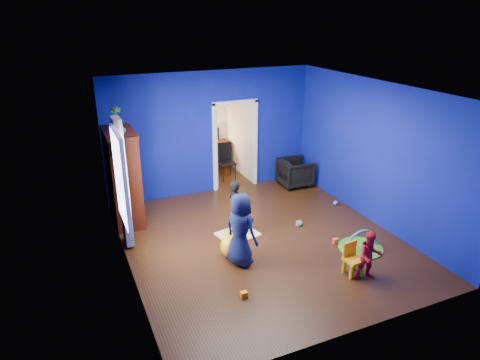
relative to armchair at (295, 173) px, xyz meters
name	(u,v)px	position (x,y,z in m)	size (l,w,h in m)	color
floor	(262,241)	(-2.01, -2.20, -0.35)	(5.00, 5.50, 0.01)	black
ceiling	(265,90)	(-2.01, -2.20, 2.55)	(5.00, 5.50, 0.01)	white
wall_back	(211,133)	(-2.01, 0.55, 1.10)	(5.00, 0.02, 2.90)	navy
wall_front	(361,240)	(-2.01, -4.95, 1.10)	(5.00, 0.02, 2.90)	navy
wall_left	(123,192)	(-4.51, -2.20, 1.10)	(0.02, 5.50, 2.90)	navy
wall_right	(374,153)	(0.49, -2.20, 1.10)	(0.02, 5.50, 2.90)	navy
alcove	(222,130)	(-1.41, 1.42, 0.90)	(1.00, 1.75, 2.50)	silver
armchair	(295,173)	(0.00, 0.00, 0.00)	(0.74, 0.76, 0.69)	black
child_black	(236,207)	(-2.35, -1.70, 0.21)	(0.41, 0.27, 1.11)	black
child_navy	(240,229)	(-2.70, -2.73, 0.31)	(0.64, 0.42, 1.32)	#0E1134
toddler_red	(370,256)	(-0.96, -4.00, 0.08)	(0.41, 0.32, 0.85)	red
vase	(120,129)	(-4.23, -0.59, 1.72)	(0.20, 0.20, 0.21)	#0D556E
potted_plant	(115,117)	(-4.23, -0.07, 1.83)	(0.24, 0.24, 0.43)	#2E8030
tv_armoire	(123,177)	(-4.23, -0.29, 0.63)	(0.58, 1.14, 1.96)	#3B1009
crt_tv	(125,175)	(-4.19, -0.29, 0.67)	(0.46, 0.70, 0.54)	silver
yellow_blanket	(238,234)	(-2.35, -1.80, -0.33)	(0.75, 0.60, 0.03)	#F2E07A
hopper_ball	(232,246)	(-2.75, -2.48, -0.13)	(0.43, 0.43, 0.43)	yellow
kid_chair	(353,261)	(-1.11, -3.80, -0.10)	(0.28, 0.28, 0.50)	yellow
play_mat	(360,248)	(-0.45, -3.18, -0.34)	(0.82, 0.82, 0.02)	green
toy_arch	(360,247)	(-0.45, -3.18, -0.33)	(0.74, 0.74, 0.05)	#3F8CD8
window_left	(119,179)	(-4.50, -1.85, 1.20)	(0.03, 0.95, 1.55)	white
curtain	(123,183)	(-4.38, -1.30, 0.90)	(0.14, 0.42, 2.40)	slate
doorway	(235,146)	(-1.41, 0.55, 0.70)	(1.16, 0.10, 2.10)	white
study_desk	(214,155)	(-1.41, 2.06, 0.03)	(0.88, 0.44, 0.75)	#3D140A
desk_monitor	(212,134)	(-1.41, 2.18, 0.60)	(0.40, 0.05, 0.32)	black
desk_lamp	(203,136)	(-1.69, 2.12, 0.58)	(0.14, 0.14, 0.14)	#FFD88C
folding_chair	(227,162)	(-1.41, 1.10, 0.11)	(0.40, 0.40, 0.92)	black
book_shelf	(211,95)	(-1.41, 2.17, 1.67)	(0.88, 0.24, 0.04)	white
toy_0	(335,241)	(-0.77, -2.84, -0.30)	(0.10, 0.08, 0.10)	#EB4527
toy_1	(336,203)	(0.25, -1.40, -0.29)	(0.11, 0.11, 0.11)	blue
toy_2	(244,295)	(-3.05, -3.65, -0.30)	(0.10, 0.08, 0.10)	orange
toy_3	(300,224)	(-1.03, -1.96, -0.29)	(0.11, 0.11, 0.11)	green
toy_4	(299,223)	(-1.04, -1.94, -0.30)	(0.10, 0.08, 0.10)	#D44FC9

